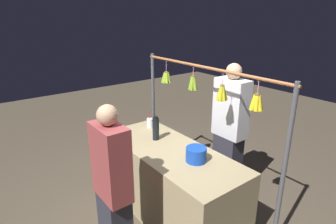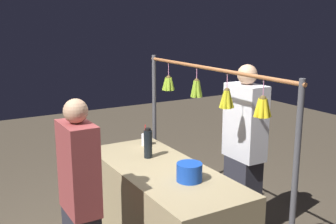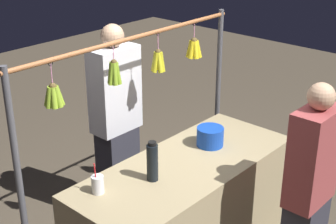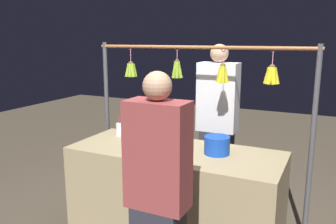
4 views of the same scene
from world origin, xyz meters
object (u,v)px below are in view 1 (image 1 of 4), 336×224
Objects in this scene: blue_bucket at (196,154)px; vendor_person at (229,133)px; water_bottle at (156,129)px; drink_cup at (150,123)px; customer_person at (113,193)px.

vendor_person reaches higher than blue_bucket.
vendor_person reaches higher than water_bottle.
customer_person reaches higher than drink_cup.
water_bottle is 0.66m from blue_bucket.
blue_bucket is 0.96× the size of drink_cup.
drink_cup is 0.14× the size of customer_person.
customer_person is at bearing 84.49° from blue_bucket.
water_bottle is 0.17× the size of vendor_person.
water_bottle reaches higher than drink_cup.
vendor_person is at bearing -117.13° from water_bottle.
water_bottle reaches higher than blue_bucket.
customer_person is (-0.58, 0.85, -0.18)m from water_bottle.
water_bottle is 0.91m from vendor_person.
customer_person is (-0.92, 1.00, -0.11)m from drink_cup.
blue_bucket is at bearing -178.04° from water_bottle.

